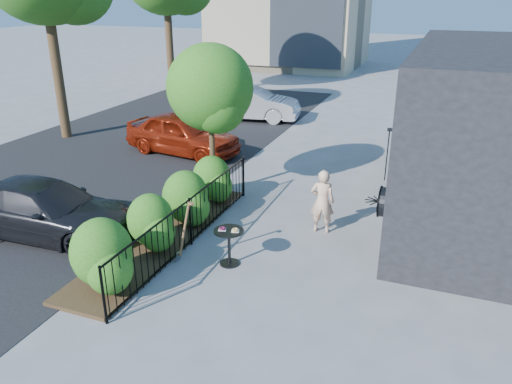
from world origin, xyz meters
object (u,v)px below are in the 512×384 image
at_px(woman, 322,201).
at_px(patio_tree, 212,93).
at_px(shovel, 183,236).
at_px(car_red, 183,134).
at_px(car_darkgrey, 45,209).
at_px(cafe_table, 229,241).
at_px(car_silver, 249,103).

bearing_deg(woman, patio_tree, -25.70).
xyz_separation_m(shovel, car_red, (-3.60, 6.52, 0.07)).
bearing_deg(car_darkgrey, cafe_table, -90.12).
bearing_deg(patio_tree, car_darkgrey, -125.79).
relative_size(patio_tree, shovel, 2.80).
xyz_separation_m(cafe_table, shovel, (-0.88, -0.28, 0.09)).
distance_m(cafe_table, car_darkgrey, 4.38).
relative_size(patio_tree, car_red, 0.98).
xyz_separation_m(cafe_table, car_silver, (-4.19, 11.51, 0.18)).
distance_m(patio_tree, car_darkgrey, 4.81).
height_order(shovel, car_red, shovel).
xyz_separation_m(woman, car_silver, (-5.56, 9.39, -0.04)).
bearing_deg(woman, car_silver, -66.08).
bearing_deg(car_red, shovel, -142.49).
bearing_deg(woman, cafe_table, 50.59).
distance_m(shovel, car_darkgrey, 3.50).
relative_size(cafe_table, woman, 0.54).
bearing_deg(patio_tree, cafe_table, -60.13).
bearing_deg(car_darkgrey, car_red, -2.67).
distance_m(car_red, car_darkgrey, 6.49).
relative_size(shovel, car_darkgrey, 0.33).
bearing_deg(woman, car_darkgrey, 15.86).
distance_m(car_red, car_silver, 5.29).
bearing_deg(car_silver, patio_tree, -172.13).
height_order(patio_tree, woman, patio_tree).
relative_size(cafe_table, shovel, 0.58).
relative_size(car_silver, car_darkgrey, 1.01).
height_order(cafe_table, shovel, shovel).
bearing_deg(shovel, car_darkgrey, 179.63).
distance_m(patio_tree, car_silver, 8.84).
height_order(car_red, car_silver, car_silver).
xyz_separation_m(patio_tree, shovel, (0.98, -3.52, -2.15)).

